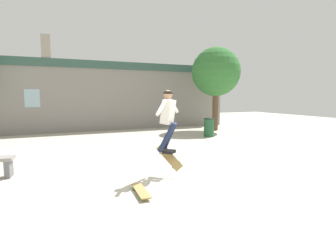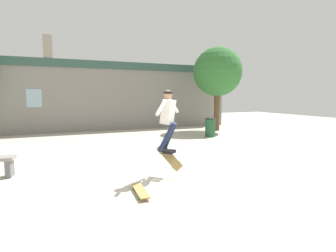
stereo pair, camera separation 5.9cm
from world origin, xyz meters
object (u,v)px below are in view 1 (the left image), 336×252
object	(u,v)px
tree_right	(216,72)
trash_bin	(209,127)
skateboard_flipping	(169,157)
skateboard_resting	(141,191)
skater	(168,116)

from	to	relation	value
tree_right	trash_bin	size ratio (longest dim) A/B	5.23
skateboard_flipping	skateboard_resting	xyz separation A→B (m)	(-1.00, -0.89, -0.39)
skater	skateboard_flipping	bearing A→B (deg)	19.13
skater	skateboard_resting	size ratio (longest dim) A/B	1.70
tree_right	skater	size ratio (longest dim) A/B	3.05
tree_right	skateboard_flipping	world-z (taller)	tree_right
skateboard_flipping	skater	bearing A→B (deg)	-140.66
trash_bin	skateboard_resting	world-z (taller)	trash_bin
trash_bin	skateboard_flipping	distance (m)	6.44
trash_bin	skater	bearing A→B (deg)	-131.00
tree_right	skater	world-z (taller)	tree_right
tree_right	skateboard_resting	xyz separation A→B (m)	(-6.78, -7.63, -3.16)
tree_right	trash_bin	bearing A→B (deg)	-130.26
skateboard_resting	skateboard_flipping	bearing A→B (deg)	-44.69
trash_bin	skateboard_resting	distance (m)	7.77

